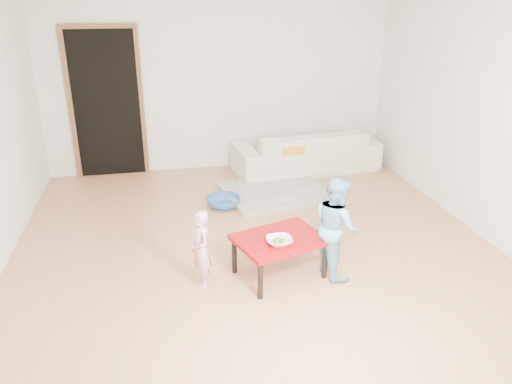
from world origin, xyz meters
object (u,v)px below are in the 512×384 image
object	(u,v)px
red_table	(279,256)
sofa	(306,151)
bowl	(279,241)
child_pink	(201,250)
child_blue	(336,226)
basin	(223,202)

from	to	relation	value
red_table	sofa	bearing A→B (deg)	68.61
bowl	child_pink	world-z (taller)	child_pink
sofa	child_pink	xyz separation A→B (m)	(-1.83, -2.82, 0.06)
red_table	child_blue	world-z (taller)	child_blue
red_table	basin	world-z (taller)	red_table
sofa	bowl	bearing A→B (deg)	62.32
sofa	red_table	distance (m)	3.00
bowl	child_pink	bearing A→B (deg)	172.66
red_table	basin	xyz separation A→B (m)	(-0.30, 1.68, -0.13)
sofa	red_table	size ratio (longest dim) A/B	2.65
child_blue	basin	size ratio (longest dim) A/B	2.32
child_pink	basin	bearing A→B (deg)	149.80
red_table	child_pink	distance (m)	0.76
child_pink	bowl	bearing A→B (deg)	66.74
sofa	red_table	bearing A→B (deg)	62.10
sofa	child_pink	world-z (taller)	child_pink
sofa	basin	bearing A→B (deg)	31.86
child_blue	sofa	bearing A→B (deg)	-21.38
child_pink	basin	world-z (taller)	child_pink
child_pink	child_blue	bearing A→B (deg)	73.11
child_pink	child_blue	distance (m)	1.27
bowl	child_blue	size ratio (longest dim) A/B	0.24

